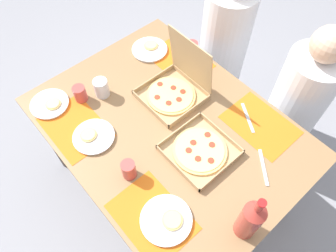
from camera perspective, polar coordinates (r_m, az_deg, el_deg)
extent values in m
plane|color=gray|center=(2.30, 0.00, -10.55)|extent=(6.00, 6.00, 0.00)
cylinder|color=#3F3328|center=(2.19, -20.22, -1.99)|extent=(0.07, 0.07, 0.74)
cylinder|color=#3F3328|center=(2.42, -1.75, 10.13)|extent=(0.07, 0.07, 0.74)
cylinder|color=#3F3328|center=(2.04, 22.07, -10.23)|extent=(0.07, 0.07, 0.74)
cube|color=#936D47|center=(1.63, 0.00, -0.29)|extent=(1.37, 1.03, 0.03)
cube|color=orange|center=(1.69, -16.46, -0.22)|extent=(0.36, 0.26, 0.00)
cube|color=orange|center=(1.42, -2.92, -16.15)|extent=(0.36, 0.26, 0.00)
cube|color=orange|center=(1.92, 2.12, 11.88)|extent=(0.36, 0.26, 0.00)
cube|color=orange|center=(1.69, 16.37, 0.24)|extent=(0.36, 0.26, 0.00)
cube|color=tan|center=(1.55, 5.74, -4.56)|extent=(0.30, 0.30, 0.01)
cube|color=tan|center=(1.58, 2.03, -0.72)|extent=(0.01, 0.30, 0.03)
cube|color=tan|center=(1.50, 9.82, -7.95)|extent=(0.01, 0.30, 0.03)
cube|color=tan|center=(1.48, 1.66, -7.59)|extent=(0.30, 0.01, 0.03)
cube|color=tan|center=(1.60, 9.60, -1.12)|extent=(0.30, 0.01, 0.03)
cylinder|color=#E0B76B|center=(1.54, 5.77, -4.40)|extent=(0.27, 0.27, 0.01)
cylinder|color=#EFD67F|center=(1.54, 5.79, -4.26)|extent=(0.24, 0.24, 0.00)
cylinder|color=red|center=(1.51, 7.78, -6.23)|extent=(0.03, 0.03, 0.00)
cylinder|color=red|center=(1.55, 7.97, -3.38)|extent=(0.03, 0.03, 0.00)
cylinder|color=red|center=(1.58, 7.17, -1.57)|extent=(0.03, 0.03, 0.00)
cylinder|color=red|center=(1.55, 4.60, -2.99)|extent=(0.03, 0.03, 0.00)
cylinder|color=red|center=(1.53, 3.76, -4.41)|extent=(0.03, 0.03, 0.00)
cylinder|color=red|center=(1.51, 5.46, -5.92)|extent=(0.03, 0.03, 0.00)
cube|color=tan|center=(1.73, 0.57, 5.38)|extent=(0.30, 0.30, 0.01)
cube|color=tan|center=(1.79, -2.64, 8.54)|extent=(0.01, 0.30, 0.03)
cube|color=tan|center=(1.65, 4.01, 2.72)|extent=(0.01, 0.30, 0.03)
cube|color=tan|center=(1.66, -3.29, 3.10)|extent=(0.30, 0.01, 0.03)
cube|color=tan|center=(1.79, 4.19, 8.20)|extent=(0.30, 0.01, 0.03)
cylinder|color=#E0B76B|center=(1.73, 0.57, 5.57)|extent=(0.27, 0.27, 0.01)
cylinder|color=#EFD67F|center=(1.72, 0.57, 5.73)|extent=(0.24, 0.24, 0.00)
cylinder|color=red|center=(1.70, 1.99, 4.83)|extent=(0.03, 0.03, 0.00)
cylinder|color=red|center=(1.73, 2.70, 6.26)|extent=(0.03, 0.03, 0.00)
cylinder|color=red|center=(1.75, 0.98, 6.97)|extent=(0.03, 0.03, 0.00)
cylinder|color=red|center=(1.76, -1.47, 7.61)|extent=(0.03, 0.03, 0.00)
cylinder|color=red|center=(1.70, -1.99, 5.24)|extent=(0.03, 0.03, 0.00)
cylinder|color=red|center=(1.68, 0.11, 4.19)|extent=(0.03, 0.03, 0.00)
cube|color=tan|center=(1.66, 4.10, 11.70)|extent=(0.30, 0.05, 0.30)
cylinder|color=white|center=(1.98, -3.35, 13.57)|extent=(0.21, 0.21, 0.01)
cylinder|color=white|center=(1.97, -3.36, 13.74)|extent=(0.22, 0.22, 0.01)
cylinder|color=#E0B76B|center=(1.99, -3.12, 14.38)|extent=(0.09, 0.09, 0.01)
cylinder|color=#EFD67F|center=(1.98, -3.13, 14.51)|extent=(0.07, 0.07, 0.00)
cylinder|color=white|center=(1.81, -20.63, 3.68)|extent=(0.20, 0.20, 0.01)
cylinder|color=white|center=(1.81, -20.70, 3.83)|extent=(0.21, 0.21, 0.01)
cylinder|color=#E0B76B|center=(1.79, -20.11, 3.78)|extent=(0.08, 0.08, 0.01)
cylinder|color=#EFD67F|center=(1.78, -20.17, 3.89)|extent=(0.07, 0.07, 0.00)
cylinder|color=white|center=(1.62, -13.28, -1.97)|extent=(0.20, 0.20, 0.01)
cylinder|color=white|center=(1.62, -13.33, -1.82)|extent=(0.21, 0.21, 0.01)
cylinder|color=#E0B76B|center=(1.62, -14.23, -1.57)|extent=(0.09, 0.09, 0.01)
cylinder|color=#EFD67F|center=(1.61, -14.27, -1.46)|extent=(0.07, 0.07, 0.00)
cylinder|color=white|center=(1.41, -0.35, -16.70)|extent=(0.22, 0.22, 0.01)
cylinder|color=white|center=(1.40, -0.35, -16.60)|extent=(0.23, 0.23, 0.01)
cylinder|color=#E0B76B|center=(1.39, 0.80, -16.67)|extent=(0.09, 0.09, 0.01)
cylinder|color=#EFD67F|center=(1.39, 0.81, -16.60)|extent=(0.08, 0.08, 0.00)
cylinder|color=#B2382D|center=(1.34, 14.48, -16.35)|extent=(0.09, 0.09, 0.22)
cone|color=#B2382D|center=(1.22, 15.78, -14.55)|extent=(0.09, 0.09, 0.04)
cylinder|color=#B2382D|center=(1.18, 16.30, -13.82)|extent=(0.03, 0.03, 0.06)
cylinder|color=red|center=(1.15, 16.70, -13.25)|extent=(0.03, 0.03, 0.01)
cylinder|color=#BF4742|center=(1.92, 4.30, 13.69)|extent=(0.07, 0.07, 0.10)
cylinder|color=#BF4742|center=(1.75, -15.66, 5.68)|extent=(0.07, 0.07, 0.09)
cylinder|color=silver|center=(1.74, -11.99, 6.78)|extent=(0.08, 0.08, 0.11)
cylinder|color=#BF4742|center=(1.45, -7.13, -7.86)|extent=(0.07, 0.07, 0.10)
cube|color=#B7B7BC|center=(1.70, 14.24, 1.47)|extent=(0.17, 0.11, 0.00)
cube|color=#B7B7BC|center=(1.57, 16.91, -7.14)|extent=(0.16, 0.13, 0.00)
cylinder|color=white|center=(2.32, 9.58, 12.07)|extent=(0.32, 0.32, 1.04)
cylinder|color=white|center=(2.16, 21.31, 2.02)|extent=(0.32, 0.32, 0.97)
sphere|color=#D1A889|center=(1.76, 27.25, 13.00)|extent=(0.19, 0.19, 0.19)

